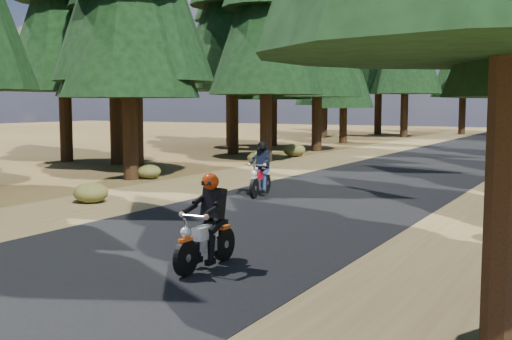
{
  "coord_description": "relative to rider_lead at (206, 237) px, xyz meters",
  "views": [
    {
      "loc": [
        6.42,
        -10.14,
        2.48
      ],
      "look_at": [
        0.0,
        1.5,
        1.1
      ],
      "focal_mm": 45.0,
      "sensor_mm": 36.0,
      "label": 1
    }
  ],
  "objects": [
    {
      "name": "ground",
      "position": [
        -1.19,
        2.23,
        -0.48
      ],
      "size": [
        120.0,
        120.0,
        0.0
      ],
      "primitive_type": "plane",
      "color": "#463419",
      "rests_on": "ground"
    },
    {
      "name": "road",
      "position": [
        -1.19,
        7.23,
        -0.48
      ],
      "size": [
        6.0,
        100.0,
        0.01
      ],
      "primitive_type": "cube",
      "color": "black",
      "rests_on": "ground"
    },
    {
      "name": "shoulder_l",
      "position": [
        -5.79,
        7.23,
        -0.48
      ],
      "size": [
        3.2,
        100.0,
        0.01
      ],
      "primitive_type": "cube",
      "color": "brown",
      "rests_on": "ground"
    },
    {
      "name": "shoulder_r",
      "position": [
        3.41,
        7.23,
        -0.48
      ],
      "size": [
        3.2,
        100.0,
        0.01
      ],
      "primitive_type": "cube",
      "color": "brown",
      "rests_on": "ground"
    },
    {
      "name": "understory_shrubs",
      "position": [
        -0.26,
        9.15,
        -0.21
      ],
      "size": [
        14.7,
        31.11,
        0.62
      ],
      "color": "#474C1E",
      "rests_on": "ground"
    },
    {
      "name": "rider_lead",
      "position": [
        0.0,
        0.0,
        0.0
      ],
      "size": [
        0.48,
        1.6,
        1.43
      ],
      "rotation": [
        0.0,
        0.0,
        3.14
      ],
      "color": "silver",
      "rests_on": "road"
    },
    {
      "name": "rider_follow",
      "position": [
        -2.92,
        7.1,
        0.01
      ],
      "size": [
        0.78,
        1.69,
        1.46
      ],
      "rotation": [
        0.0,
        0.0,
        3.32
      ],
      "color": "maroon",
      "rests_on": "road"
    }
  ]
}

